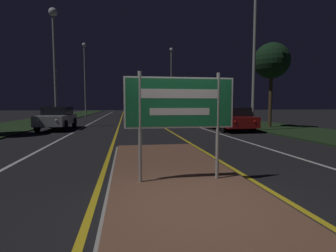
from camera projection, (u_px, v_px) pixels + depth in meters
ground_plane at (197, 210)px, 4.09m from camera, size 160.00×160.00×0.00m
median_island at (180, 183)px, 5.41m from camera, size 2.90×9.85×0.10m
verge_left at (26, 124)px, 22.27m from camera, size 5.00×100.00×0.08m
verge_right at (237, 122)px, 25.27m from camera, size 5.00×100.00×0.08m
centre_line_yellow_left at (121, 120)px, 28.43m from camera, size 0.12×70.00×0.01m
centre_line_yellow_right at (151, 120)px, 28.95m from camera, size 0.12×70.00×0.01m
lane_line_white_left at (97, 120)px, 28.03m from camera, size 0.12×70.00×0.01m
lane_line_white_right at (174, 120)px, 29.36m from camera, size 0.12×70.00×0.01m
edge_line_white_left at (67, 121)px, 27.55m from camera, size 0.10×70.00×0.01m
edge_line_white_right at (199, 119)px, 29.83m from camera, size 0.10×70.00×0.01m
highway_sign at (180, 106)px, 5.28m from camera, size 2.24×0.07×2.20m
streetlight_left_near at (54, 44)px, 18.89m from camera, size 0.61×0.61×8.58m
streetlight_left_far at (85, 69)px, 36.19m from camera, size 0.55×0.55×10.15m
streetlight_right_near at (255, 35)px, 15.63m from camera, size 0.48×0.48×9.44m
streetlight_right_far at (171, 72)px, 41.65m from camera, size 0.56×0.56×10.65m
car_receding_0 at (229, 118)px, 17.01m from camera, size 2.04×4.79×1.48m
car_receding_1 at (191, 113)px, 28.65m from camera, size 1.98×4.28×1.41m
car_approaching_0 at (57, 117)px, 17.55m from camera, size 1.85×4.79×1.52m
roadside_palm_right at (272, 61)px, 18.21m from camera, size 2.47×2.47×5.87m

